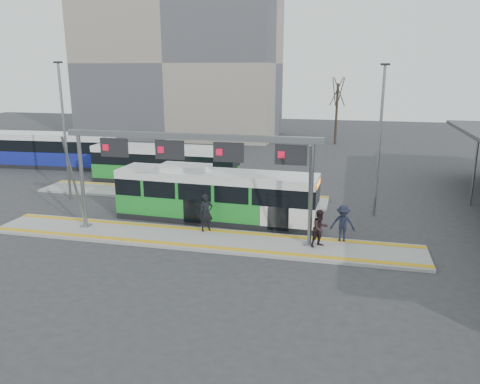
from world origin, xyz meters
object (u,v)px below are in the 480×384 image
object	(u,v)px
gantry	(192,155)
passenger_b	(320,228)
passenger_a	(206,213)
passenger_c	(343,224)
hero_bus	(216,196)

from	to	relation	value
gantry	passenger_b	bearing A→B (deg)	-0.70
passenger_b	gantry	bearing A→B (deg)	136.89
passenger_a	passenger_c	world-z (taller)	passenger_a
hero_bus	passenger_c	xyz separation A→B (m)	(7.08, -2.19, -0.36)
hero_bus	passenger_a	size ratio (longest dim) A/B	5.82
gantry	passenger_c	world-z (taller)	gantry
gantry	passenger_b	xyz separation A→B (m)	(6.35, -0.08, -3.25)
hero_bus	passenger_a	world-z (taller)	hero_bus
passenger_a	passenger_c	size ratio (longest dim) A/B	1.07
hero_bus	passenger_a	distance (m)	2.26
hero_bus	passenger_a	xyz separation A→B (m)	(0.13, -2.24, -0.30)
hero_bus	passenger_a	bearing A→B (deg)	-84.46
gantry	passenger_c	xyz separation A→B (m)	(7.38, 0.85, -3.24)
gantry	passenger_a	xyz separation A→B (m)	(0.43, 0.80, -3.17)
gantry	passenger_a	distance (m)	3.29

